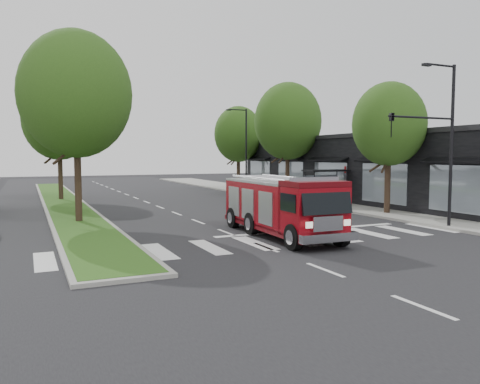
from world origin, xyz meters
The scene contains 13 objects.
ground centered at (0.00, 0.00, 0.00)m, with size 140.00×140.00×0.00m, color black.
sidewalk_right centered at (12.50, 10.00, 0.07)m, with size 5.00×80.00×0.15m, color gray.
median centered at (-6.00, 18.00, 0.08)m, with size 3.00×50.00×0.15m.
storefront_row centered at (17.00, 10.00, 2.50)m, with size 8.00×30.00×5.00m, color black.
bus_shelter centered at (11.20, 8.15, 2.04)m, with size 3.20×1.60×2.61m.
tree_right_near centered at (11.50, 2.00, 5.51)m, with size 4.40×4.40×8.05m.
tree_right_mid centered at (11.50, 14.00, 6.49)m, with size 5.60×5.60×9.72m.
tree_right_far centered at (11.50, 24.00, 5.84)m, with size 5.00×5.00×8.73m.
tree_median_near centered at (-6.00, 6.00, 6.81)m, with size 5.80×5.80×10.16m.
tree_median_far centered at (-6.00, 20.00, 6.49)m, with size 5.60×5.60×9.72m.
streetlight_right_near centered at (9.61, -3.50, 4.67)m, with size 4.08×0.22×8.00m.
streetlight_right_far centered at (10.35, 20.00, 4.48)m, with size 2.11×0.20×8.00m.
fire_engine centered at (1.86, -1.87, 1.33)m, with size 2.68×8.08×2.78m.
Camera 1 is at (-8.47, -20.08, 3.59)m, focal length 35.00 mm.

